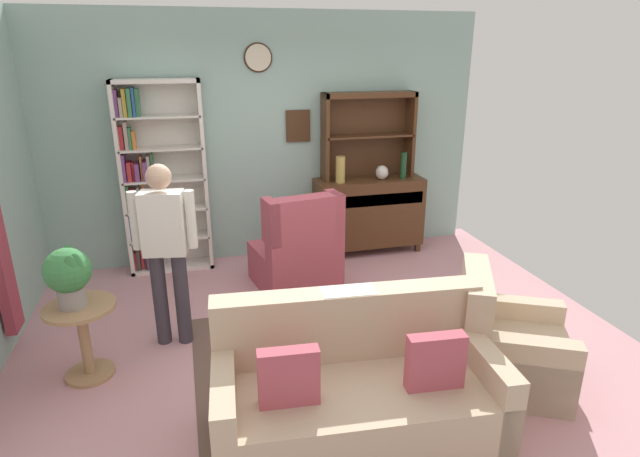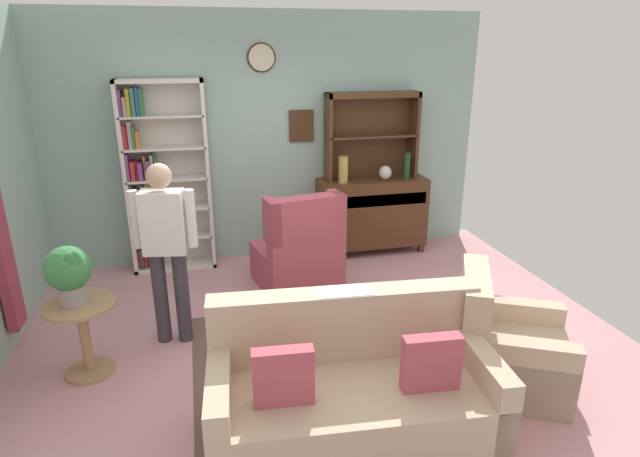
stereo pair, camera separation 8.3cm
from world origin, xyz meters
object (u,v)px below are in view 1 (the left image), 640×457
vase_round (382,172)px  bottle_wine (403,166)px  sideboard_hutch (368,123)px  bookshelf (157,177)px  armchair_floral (506,348)px  vase_tall (340,170)px  person_reading (165,243)px  plant_stand (84,333)px  wingback_chair (298,254)px  coffee_table (320,324)px  book_stack (303,318)px  couch_floral (356,391)px  sideboard (368,212)px  potted_plant_large (68,273)px

vase_round → bottle_wine: bottle_wine is taller
sideboard_hutch → bookshelf: bearing=-179.4°
bottle_wine → armchair_floral: (-0.30, -2.71, -0.79)m
vase_tall → bottle_wine: bottle_wine is taller
sideboard_hutch → person_reading: 2.94m
bottle_wine → armchair_floral: 2.83m
plant_stand → person_reading: person_reading is taller
wingback_chair → coffee_table: 1.40m
sideboard_hutch → plant_stand: 3.78m
bookshelf → book_stack: (1.08, -2.34, -0.62)m
couch_floral → armchair_floral: (1.26, 0.23, -0.02)m
bookshelf → armchair_floral: (2.51, -2.88, -0.79)m
bookshelf → armchair_floral: bookshelf is taller
vase_round → couch_floral: size_ratio=0.09×
sideboard → potted_plant_large: size_ratio=2.85×
plant_stand → vase_round: bearing=30.8°
sideboard → person_reading: 2.83m
bottle_wine → book_stack: (-1.73, -2.16, -0.63)m
bottle_wine → couch_floral: 3.42m
couch_floral → potted_plant_large: size_ratio=4.09×
potted_plant_large → book_stack: bearing=-11.5°
potted_plant_large → coffee_table: (1.80, -0.29, -0.52)m
armchair_floral → couch_floral: bearing=-169.5°
couch_floral → plant_stand: bearing=148.0°
book_stack → wingback_chair: bearing=79.1°
bottle_wine → wingback_chair: bottle_wine is taller
vase_round → bookshelf: bearing=176.6°
book_stack → bottle_wine: bearing=51.3°
vase_tall → potted_plant_large: vase_tall is taller
potted_plant_large → person_reading: (0.67, 0.35, 0.04)m
bookshelf → vase_round: 2.55m
wingback_chair → sideboard: bearing=37.4°
sideboard_hutch → armchair_floral: (0.09, -2.90, -1.27)m
potted_plant_large → sideboard: bearing=32.6°
armchair_floral → coffee_table: bearing=155.5°
bottle_wine → person_reading: (-2.71, -1.48, -0.17)m
bottle_wine → armchair_floral: size_ratio=0.30×
wingback_chair → coffee_table: wingback_chair is taller
sideboard → person_reading: bearing=-145.9°
bottle_wine → coffee_table: size_ratio=0.40×
bookshelf → bottle_wine: bookshelf is taller
bottle_wine → plant_stand: bottle_wine is taller
sideboard → armchair_floral: 2.81m
potted_plant_large → book_stack: potted_plant_large is taller
plant_stand → coffee_table: plant_stand is taller
couch_floral → armchair_floral: size_ratio=1.80×
wingback_chair → potted_plant_large: size_ratio=2.30×
vase_round → person_reading: size_ratio=0.11×
sideboard → wingback_chair: (-1.07, -0.82, -0.13)m
armchair_floral → coffee_table: size_ratio=1.30×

